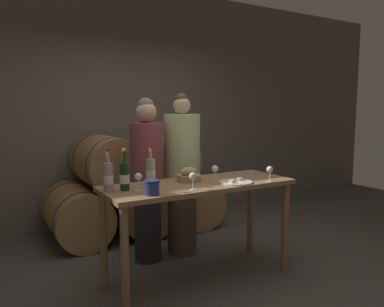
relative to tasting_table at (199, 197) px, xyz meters
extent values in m
plane|color=#4C473F|center=(0.00, 0.00, -0.77)|extent=(10.00, 10.00, 0.00)
cube|color=#60594F|center=(0.00, 2.14, 0.83)|extent=(10.00, 0.12, 3.20)
cylinder|color=#9E7042|center=(-0.73, 1.53, -0.44)|extent=(0.65, 0.97, 0.65)
cylinder|color=#2D2D33|center=(-0.73, 1.22, -0.44)|extent=(0.66, 0.02, 0.66)
cylinder|color=#2D2D33|center=(-0.73, 1.84, -0.44)|extent=(0.66, 0.02, 0.66)
cylinder|color=#9E7042|center=(0.00, 1.53, -0.44)|extent=(0.65, 0.97, 0.65)
cylinder|color=#2D2D33|center=(0.00, 1.22, -0.44)|extent=(0.66, 0.02, 0.66)
cylinder|color=#2D2D33|center=(0.00, 1.84, -0.44)|extent=(0.66, 0.02, 0.66)
cylinder|color=#9E7042|center=(0.73, 1.53, -0.44)|extent=(0.65, 0.97, 0.65)
cylinder|color=#2D2D33|center=(0.73, 1.22, -0.44)|extent=(0.66, 0.02, 0.66)
cylinder|color=#2D2D33|center=(0.73, 1.84, -0.44)|extent=(0.66, 0.02, 0.66)
cylinder|color=#9E7042|center=(-0.37, 1.53, 0.14)|extent=(0.65, 0.97, 0.65)
cylinder|color=#2D2D33|center=(-0.37, 1.22, 0.14)|extent=(0.66, 0.02, 0.66)
cylinder|color=#2D2D33|center=(-0.37, 1.84, 0.14)|extent=(0.66, 0.02, 0.66)
cylinder|color=#9E7042|center=(0.37, 1.53, 0.14)|extent=(0.65, 0.97, 0.65)
cylinder|color=#2D2D33|center=(0.37, 1.22, 0.14)|extent=(0.66, 0.02, 0.66)
cylinder|color=#2D2D33|center=(0.37, 1.84, 0.14)|extent=(0.66, 0.02, 0.66)
cylinder|color=olive|center=(-0.81, -0.26, -0.34)|extent=(0.06, 0.06, 0.86)
cylinder|color=olive|center=(0.81, -0.26, -0.34)|extent=(0.06, 0.06, 0.86)
cylinder|color=olive|center=(-0.81, 0.26, -0.34)|extent=(0.06, 0.06, 0.86)
cylinder|color=olive|center=(0.81, 0.26, -0.34)|extent=(0.06, 0.06, 0.86)
cube|color=olive|center=(0.00, 0.00, 0.11)|extent=(1.73, 0.64, 0.04)
cylinder|color=#232326|center=(-0.23, 0.63, -0.37)|extent=(0.27, 0.27, 0.79)
cylinder|color=#8C3D47|center=(-0.23, 0.63, 0.33)|extent=(0.33, 0.33, 0.63)
sphere|color=tan|center=(-0.23, 0.63, 0.75)|extent=(0.21, 0.21, 0.21)
sphere|color=#75604C|center=(-0.23, 0.64, 0.81)|extent=(0.17, 0.17, 0.17)
cylinder|color=#4C4238|center=(0.17, 0.63, -0.35)|extent=(0.31, 0.31, 0.83)
cylinder|color=beige|center=(0.17, 0.63, 0.40)|extent=(0.38, 0.38, 0.66)
sphere|color=tan|center=(0.17, 0.63, 0.82)|extent=(0.18, 0.18, 0.18)
sphere|color=#47331E|center=(0.17, 0.64, 0.87)|extent=(0.15, 0.15, 0.15)
cylinder|color=#193819|center=(-0.68, 0.05, 0.24)|extent=(0.08, 0.08, 0.23)
cylinder|color=#193819|center=(-0.68, 0.05, 0.40)|extent=(0.03, 0.03, 0.09)
cylinder|color=gold|center=(-0.68, 0.05, 0.46)|extent=(0.03, 0.03, 0.02)
cylinder|color=white|center=(-0.68, 0.05, 0.22)|extent=(0.08, 0.08, 0.07)
cylinder|color=#ADBC7F|center=(-0.42, 0.11, 0.24)|extent=(0.08, 0.08, 0.23)
cylinder|color=#ADBC7F|center=(-0.42, 0.11, 0.41)|extent=(0.03, 0.03, 0.09)
cylinder|color=maroon|center=(-0.42, 0.11, 0.46)|extent=(0.03, 0.03, 0.02)
cylinder|color=white|center=(-0.42, 0.11, 0.22)|extent=(0.08, 0.08, 0.07)
cylinder|color=#BC8E93|center=(-0.80, 0.09, 0.24)|extent=(0.08, 0.08, 0.23)
cylinder|color=#BC8E93|center=(-0.80, 0.09, 0.40)|extent=(0.03, 0.03, 0.09)
cylinder|color=maroon|center=(-0.80, 0.09, 0.46)|extent=(0.03, 0.03, 0.02)
cylinder|color=white|center=(-0.80, 0.09, 0.22)|extent=(0.08, 0.08, 0.07)
cylinder|color=navy|center=(-0.56, -0.21, 0.18)|extent=(0.11, 0.11, 0.11)
cylinder|color=navy|center=(-0.56, -0.21, 0.23)|extent=(0.12, 0.12, 0.01)
cylinder|color=#A87F4C|center=(-0.04, 0.12, 0.16)|extent=(0.22, 0.22, 0.06)
ellipsoid|color=tan|center=(-0.04, 0.12, 0.22)|extent=(0.17, 0.10, 0.08)
cylinder|color=white|center=(0.28, -0.17, 0.13)|extent=(0.29, 0.29, 0.01)
cube|color=beige|center=(0.34, -0.14, 0.15)|extent=(0.07, 0.06, 0.02)
cube|color=beige|center=(0.21, -0.20, 0.15)|extent=(0.07, 0.06, 0.02)
cylinder|color=white|center=(-0.59, -0.02, 0.13)|extent=(0.06, 0.06, 0.00)
cylinder|color=white|center=(-0.59, -0.02, 0.17)|extent=(0.01, 0.01, 0.08)
sphere|color=white|center=(-0.59, -0.02, 0.24)|extent=(0.06, 0.06, 0.06)
cylinder|color=white|center=(-0.20, -0.22, 0.13)|extent=(0.06, 0.06, 0.00)
cylinder|color=white|center=(-0.20, -0.22, 0.17)|extent=(0.01, 0.01, 0.08)
sphere|color=white|center=(-0.20, -0.22, 0.24)|extent=(0.06, 0.06, 0.06)
cylinder|color=white|center=(0.16, -0.01, 0.13)|extent=(0.06, 0.06, 0.00)
cylinder|color=white|center=(0.16, -0.01, 0.17)|extent=(0.01, 0.01, 0.08)
sphere|color=white|center=(0.16, -0.01, 0.24)|extent=(0.06, 0.06, 0.06)
cylinder|color=white|center=(0.57, -0.29, 0.13)|extent=(0.06, 0.06, 0.00)
cylinder|color=white|center=(0.57, -0.29, 0.17)|extent=(0.01, 0.01, 0.08)
sphere|color=white|center=(0.57, -0.29, 0.24)|extent=(0.06, 0.06, 0.06)
camera|label=1|loc=(-1.72, -2.80, 0.79)|focal=35.00mm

